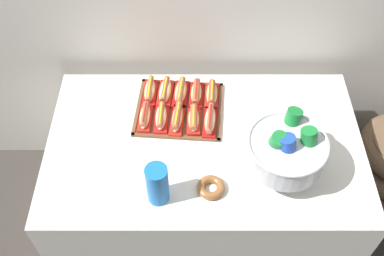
% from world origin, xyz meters
% --- Properties ---
extents(ground_plane, '(10.00, 10.00, 0.00)m').
position_xyz_m(ground_plane, '(0.00, 0.00, 0.00)').
color(ground_plane, '#38332D').
extents(buffet_table, '(1.42, 0.87, 0.76)m').
position_xyz_m(buffet_table, '(0.00, 0.00, 0.40)').
color(buffet_table, white).
rests_on(buffet_table, ground_plane).
extents(serving_tray, '(0.43, 0.39, 0.01)m').
position_xyz_m(serving_tray, '(-0.12, 0.19, 0.77)').
color(serving_tray, brown).
rests_on(serving_tray, buffet_table).
extents(hot_dog_0, '(0.07, 0.16, 0.06)m').
position_xyz_m(hot_dog_0, '(-0.27, 0.12, 0.79)').
color(hot_dog_0, red).
rests_on(hot_dog_0, serving_tray).
extents(hot_dog_1, '(0.07, 0.17, 0.06)m').
position_xyz_m(hot_dog_1, '(-0.20, 0.12, 0.80)').
color(hot_dog_1, red).
rests_on(hot_dog_1, serving_tray).
extents(hot_dog_2, '(0.08, 0.19, 0.06)m').
position_xyz_m(hot_dog_2, '(-0.13, 0.11, 0.80)').
color(hot_dog_2, red).
rests_on(hot_dog_2, serving_tray).
extents(hot_dog_3, '(0.06, 0.16, 0.06)m').
position_xyz_m(hot_dog_3, '(-0.05, 0.10, 0.80)').
color(hot_dog_3, red).
rests_on(hot_dog_3, serving_tray).
extents(hot_dog_4, '(0.08, 0.19, 0.06)m').
position_xyz_m(hot_dog_4, '(0.02, 0.10, 0.80)').
color(hot_dog_4, '#B21414').
rests_on(hot_dog_4, serving_tray).
extents(hot_dog_5, '(0.07, 0.17, 0.06)m').
position_xyz_m(hot_dog_5, '(-0.26, 0.29, 0.79)').
color(hot_dog_5, red).
rests_on(hot_dog_5, serving_tray).
extents(hot_dog_6, '(0.08, 0.18, 0.06)m').
position_xyz_m(hot_dog_6, '(-0.19, 0.28, 0.80)').
color(hot_dog_6, red).
rests_on(hot_dog_6, serving_tray).
extents(hot_dog_7, '(0.09, 0.18, 0.06)m').
position_xyz_m(hot_dog_7, '(-0.11, 0.28, 0.80)').
color(hot_dog_7, '#B21414').
rests_on(hot_dog_7, serving_tray).
extents(hot_dog_8, '(0.07, 0.17, 0.06)m').
position_xyz_m(hot_dog_8, '(-0.04, 0.27, 0.79)').
color(hot_dog_8, '#B21414').
rests_on(hot_dog_8, serving_tray).
extents(hot_dog_9, '(0.07, 0.17, 0.06)m').
position_xyz_m(hot_dog_9, '(0.04, 0.26, 0.79)').
color(hot_dog_9, red).
rests_on(hot_dog_9, serving_tray).
extents(punch_bowl, '(0.33, 0.33, 0.26)m').
position_xyz_m(punch_bowl, '(0.32, -0.15, 0.90)').
color(punch_bowl, silver).
rests_on(punch_bowl, buffet_table).
extents(cup_stack, '(0.09, 0.09, 0.20)m').
position_xyz_m(cup_stack, '(-0.19, -0.28, 0.86)').
color(cup_stack, blue).
rests_on(cup_stack, buffet_table).
extents(donut, '(0.12, 0.12, 0.03)m').
position_xyz_m(donut, '(0.02, -0.25, 0.78)').
color(donut, brown).
rests_on(donut, buffet_table).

